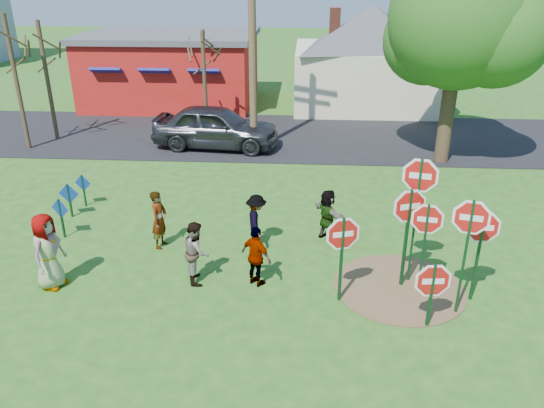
{
  "coord_description": "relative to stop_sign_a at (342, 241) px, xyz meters",
  "views": [
    {
      "loc": [
        2.09,
        -12.21,
        7.2
      ],
      "look_at": [
        1.29,
        0.37,
        1.55
      ],
      "focal_mm": 35.0,
      "sensor_mm": 36.0,
      "label": 1
    }
  ],
  "objects": [
    {
      "name": "person_d",
      "position": [
        -2.18,
        2.52,
        -0.8
      ],
      "size": [
        0.77,
        1.1,
        1.54
      ],
      "primitive_type": "imported",
      "rotation": [
        0.0,
        0.0,
        1.79
      ],
      "color": "#343439",
      "rests_on": "ground"
    },
    {
      "name": "stop_sign_e",
      "position": [
        1.87,
        -0.89,
        -0.49
      ],
      "size": [
        1.07,
        0.14,
        1.7
      ],
      "rotation": [
        0.0,
        0.0,
        0.11
      ],
      "color": "#103C1C",
      "rests_on": "ground"
    },
    {
      "name": "person_e",
      "position": [
        -2.0,
        0.55,
        -0.78
      ],
      "size": [
        0.96,
        0.87,
        1.57
      ],
      "primitive_type": "imported",
      "rotation": [
        0.0,
        0.0,
        2.48
      ],
      "color": "#543162",
      "rests_on": "ground"
    },
    {
      "name": "stop_sign_a",
      "position": [
        0.0,
        0.0,
        0.0
      ],
      "size": [
        1.04,
        0.33,
        2.29
      ],
      "rotation": [
        0.0,
        0.0,
        0.29
      ],
      "color": "#103C1C",
      "rests_on": "ground"
    },
    {
      "name": "blue_diamond_c",
      "position": [
        -8.17,
        4.05,
        -0.89
      ],
      "size": [
        0.66,
        0.07,
        1.12
      ],
      "rotation": [
        0.0,
        0.0,
        -0.08
      ],
      "color": "#103C1C",
      "rests_on": "ground"
    },
    {
      "name": "stop_sign_d",
      "position": [
        1.95,
        0.53,
        0.17
      ],
      "size": [
        1.0,
        0.19,
        2.43
      ],
      "rotation": [
        0.0,
        0.0,
        -0.17
      ],
      "color": "#103C1C",
      "rests_on": "ground"
    },
    {
      "name": "person_f",
      "position": [
        -0.2,
        3.06,
        -0.8
      ],
      "size": [
        1.2,
        1.41,
        1.53
      ],
      "primitive_type": "imported",
      "rotation": [
        0.0,
        0.0,
        2.2
      ],
      "color": "#1A512C",
      "rests_on": "ground"
    },
    {
      "name": "person_a",
      "position": [
        -7.0,
        0.16,
        -0.6
      ],
      "size": [
        0.8,
        1.06,
        1.94
      ],
      "primitive_type": "imported",
      "rotation": [
        0.0,
        0.0,
        1.36
      ],
      "color": "#3D417C",
      "rests_on": "ground"
    },
    {
      "name": "blue_diamond_b",
      "position": [
        -7.82,
        2.68,
        -0.81
      ],
      "size": [
        0.58,
        0.23,
        1.22
      ],
      "rotation": [
        0.0,
        0.0,
        -0.36
      ],
      "color": "#103C1C",
      "rests_on": "ground"
    },
    {
      "name": "bare_tree_extra",
      "position": [
        -5.57,
        13.66,
        1.43
      ],
      "size": [
        1.8,
        1.8,
        4.63
      ],
      "color": "#382819",
      "rests_on": "ground"
    },
    {
      "name": "stop_sign_f",
      "position": [
        3.11,
        0.23,
        0.16
      ],
      "size": [
        1.06,
        0.07,
        2.43
      ],
      "rotation": [
        0.0,
        0.0,
        -0.01
      ],
      "color": "#103C1C",
      "rests_on": "ground"
    },
    {
      "name": "stop_sign_g",
      "position": [
        1.56,
        0.72,
        0.32
      ],
      "size": [
        1.08,
        0.37,
        2.72
      ],
      "rotation": [
        0.0,
        0.0,
        0.32
      ],
      "color": "#103C1C",
      "rests_on": "ground"
    },
    {
      "name": "person_b",
      "position": [
        -4.86,
        2.33,
        -0.73
      ],
      "size": [
        0.51,
        0.67,
        1.67
      ],
      "primitive_type": "imported",
      "rotation": [
        0.0,
        0.0,
        1.38
      ],
      "color": "#1F7659",
      "rests_on": "ground"
    },
    {
      "name": "stop_sign_b",
      "position": [
        1.77,
        0.96,
        0.91
      ],
      "size": [
        1.1,
        0.26,
        3.39
      ],
      "rotation": [
        0.0,
        0.0,
        -0.22
      ],
      "color": "#103C1C",
      "rests_on": "ground"
    },
    {
      "name": "bare_tree_east",
      "position": [
        -6.03,
        16.23,
        1.3
      ],
      "size": [
        1.8,
        1.8,
        4.42
      ],
      "color": "#382819",
      "rests_on": "ground"
    },
    {
      "name": "utility_pole",
      "position": [
        -3.06,
        10.88,
        3.62
      ],
      "size": [
        2.41,
        0.38,
        9.86
      ],
      "rotation": [
        0.0,
        0.0,
        -0.1
      ],
      "color": "#4C3823",
      "rests_on": "ground"
    },
    {
      "name": "stop_sign_c",
      "position": [
        2.63,
        -0.33,
        0.5
      ],
      "size": [
        1.05,
        0.26,
        2.93
      ],
      "rotation": [
        0.0,
        0.0,
        -0.23
      ],
      "color": "#103C1C",
      "rests_on": "ground"
    },
    {
      "name": "red_building",
      "position": [
        -8.5,
        19.6,
        0.4
      ],
      "size": [
        9.4,
        7.69,
        3.9
      ],
      "color": "#9D190F",
      "rests_on": "ground"
    },
    {
      "name": "person_c",
      "position": [
        -3.49,
        0.67,
        -0.77
      ],
      "size": [
        0.77,
        0.9,
        1.6
      ],
      "primitive_type": "imported",
      "rotation": [
        0.0,
        0.0,
        1.8
      ],
      "color": "brown",
      "rests_on": "ground"
    },
    {
      "name": "cream_house",
      "position": [
        2.5,
        19.61,
        1.36
      ],
      "size": [
        9.4,
        9.4,
        6.5
      ],
      "color": "beige",
      "rests_on": "ground"
    },
    {
      "name": "ground",
      "position": [
        -3.0,
        1.61,
        -1.57
      ],
      "size": [
        120.0,
        120.0,
        0.0
      ],
      "primitive_type": "plane",
      "color": "#285017",
      "rests_on": "ground"
    },
    {
      "name": "suv",
      "position": [
        -4.72,
        11.25,
        -0.62
      ],
      "size": [
        5.54,
        2.68,
        1.82
      ],
      "primitive_type": "imported",
      "rotation": [
        0.0,
        0.0,
        1.47
      ],
      "color": "#2F2F34",
      "rests_on": "road"
    },
    {
      "name": "leafy_tree",
      "position": [
        4.75,
        10.1,
        3.68
      ],
      "size": [
        5.74,
        5.24,
        8.16
      ],
      "color": "#382819",
      "rests_on": "ground"
    },
    {
      "name": "bare_tree_mid",
      "position": [
        -12.81,
        10.61,
        2.03
      ],
      "size": [
        1.8,
        1.8,
        5.56
      ],
      "color": "#382819",
      "rests_on": "ground"
    },
    {
      "name": "dirt_patch",
      "position": [
        1.5,
        0.61,
        -1.55
      ],
      "size": [
        3.2,
        3.2,
        0.03
      ],
      "primitive_type": "cylinder",
      "color": "brown",
      "rests_on": "ground"
    },
    {
      "name": "blue_diamond_d",
      "position": [
        -8.05,
        4.89,
        -0.89
      ],
      "size": [
        0.57,
        0.13,
        1.1
      ],
      "rotation": [
        0.0,
        0.0,
        -0.19
      ],
      "color": "#103C1C",
      "rests_on": "ground"
    },
    {
      "name": "road",
      "position": [
        -3.0,
        13.11,
        -1.55
      ],
      "size": [
        120.0,
        7.5,
        0.04
      ],
      "primitive_type": "cube",
      "color": "black",
      "rests_on": "ground"
    },
    {
      "name": "bare_tree_west",
      "position": [
        -12.18,
        12.0,
        1.79
      ],
      "size": [
        1.8,
        1.8,
        5.19
      ],
      "color": "#382819",
      "rests_on": "ground"
    }
  ]
}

